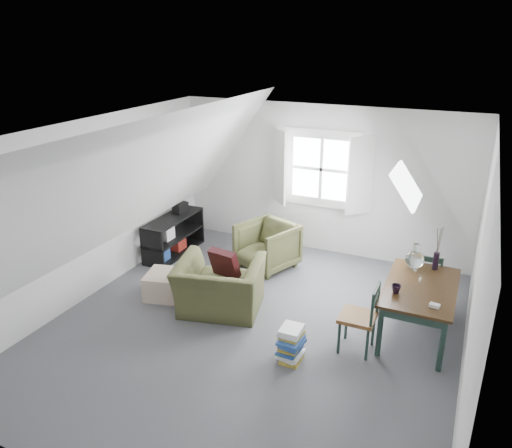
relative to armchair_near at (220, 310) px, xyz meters
The scene contains 24 objects.
floor 0.62m from the armchair_near, 19.80° to the right, with size 5.50×5.50×0.00m, color #4A4A4F.
ceiling 2.58m from the armchair_near, 19.80° to the right, with size 5.50×5.50×0.00m, color white.
wall_back 2.89m from the armchair_near, 76.97° to the left, with size 5.00×5.00×0.00m, color silver.
wall_front 3.27m from the armchair_near, 78.78° to the right, with size 5.00×5.00×0.00m, color silver.
wall_left 2.29m from the armchair_near, behind, with size 5.50×5.50×0.00m, color silver.
wall_right 3.34m from the armchair_near, ahead, with size 5.50×5.50×0.00m, color silver.
slope_left 2.03m from the armchair_near, 167.60° to the right, with size 5.50×5.50×0.00m, color white.
slope_right 2.79m from the armchair_near, ahead, with size 5.50×5.50×0.00m, color white.
dormer_window 2.92m from the armchair_near, 76.58° to the left, with size 1.71×0.35×1.30m.
skylight 2.97m from the armchair_near, 26.98° to the left, with size 0.55×0.75×0.04m, color white.
armchair_near is the anchor object (origin of this frame).
armchair_far 1.50m from the armchair_near, 88.11° to the left, with size 0.80×0.82×0.75m, color #414326.
throw_pillow 0.66m from the armchair_near, 90.00° to the left, with size 0.40×0.11×0.40m, color #330E11.
ottoman 0.92m from the armchair_near, behind, with size 0.53×0.53×0.36m, color tan.
dining_table 2.63m from the armchair_near, 10.86° to the left, with size 0.83×1.39×0.69m.
demijohn 2.67m from the armchair_near, 21.53° to the left, with size 0.24×0.24×0.34m.
vase_twigs 2.93m from the armchair_near, 21.55° to the left, with size 0.07×0.08×0.58m.
cup 2.37m from the armchair_near, ahead, with size 0.11×0.11×0.10m, color black.
paper_box 2.81m from the armchair_near, ahead, with size 0.11×0.07×0.04m, color white.
dining_chair_far 2.88m from the armchair_near, 27.04° to the left, with size 0.38×0.38×0.80m.
dining_chair_near 1.99m from the armchair_near, ahead, with size 0.41×0.41×0.87m.
media_shelf 2.10m from the armchair_near, 141.11° to the left, with size 0.43×1.29×0.66m.
electronics_box 2.39m from the armchair_near, 135.33° to the left, with size 0.17×0.24×0.19m, color black.
magazine_stack 1.44m from the armchair_near, 26.70° to the right, with size 0.31×0.37×0.42m.
Camera 1 is at (2.32, -5.01, 3.56)m, focal length 35.00 mm.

